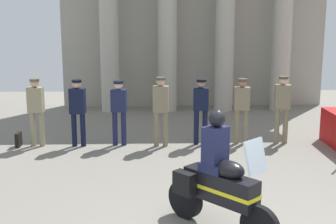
{
  "coord_description": "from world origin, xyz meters",
  "views": [
    {
      "loc": [
        -1.15,
        -5.76,
        3.3
      ],
      "look_at": [
        -0.84,
        3.26,
        1.37
      ],
      "focal_mm": 49.99,
      "sensor_mm": 36.0,
      "label": 1
    }
  ],
  "objects_px": {
    "officer_in_row_2": "(119,108)",
    "officer_in_row_5": "(242,106)",
    "officer_in_row_0": "(36,107)",
    "motorcycle_with_rider": "(217,181)",
    "officer_in_row_6": "(282,104)",
    "briefcase_on_ground": "(19,140)",
    "officer_in_row_3": "(161,106)",
    "officer_in_row_1": "(78,107)",
    "officer_in_row_4": "(201,106)"
  },
  "relations": [
    {
      "from": "officer_in_row_2",
      "to": "officer_in_row_5",
      "type": "xyz_separation_m",
      "value": [
        3.09,
        0.04,
        0.02
      ]
    },
    {
      "from": "officer_in_row_0",
      "to": "motorcycle_with_rider",
      "type": "distance_m",
      "value": 6.16
    },
    {
      "from": "officer_in_row_6",
      "to": "motorcycle_with_rider",
      "type": "relative_size",
      "value": 0.91
    },
    {
      "from": "officer_in_row_5",
      "to": "briefcase_on_ground",
      "type": "xyz_separation_m",
      "value": [
        -5.62,
        -0.08,
        -0.81
      ]
    },
    {
      "from": "briefcase_on_ground",
      "to": "officer_in_row_2",
      "type": "bearing_deg",
      "value": 0.94
    },
    {
      "from": "officer_in_row_0",
      "to": "officer_in_row_3",
      "type": "height_order",
      "value": "officer_in_row_3"
    },
    {
      "from": "officer_in_row_0",
      "to": "officer_in_row_5",
      "type": "distance_m",
      "value": 5.15
    },
    {
      "from": "officer_in_row_0",
      "to": "officer_in_row_2",
      "type": "distance_m",
      "value": 2.05
    },
    {
      "from": "officer_in_row_3",
      "to": "officer_in_row_0",
      "type": "bearing_deg",
      "value": 4.26
    },
    {
      "from": "officer_in_row_0",
      "to": "officer_in_row_2",
      "type": "height_order",
      "value": "officer_in_row_0"
    },
    {
      "from": "officer_in_row_1",
      "to": "officer_in_row_6",
      "type": "height_order",
      "value": "officer_in_row_6"
    },
    {
      "from": "officer_in_row_5",
      "to": "officer_in_row_6",
      "type": "distance_m",
      "value": 1.03
    },
    {
      "from": "officer_in_row_5",
      "to": "officer_in_row_3",
      "type": "bearing_deg",
      "value": 11.41
    },
    {
      "from": "officer_in_row_0",
      "to": "officer_in_row_3",
      "type": "relative_size",
      "value": 0.98
    },
    {
      "from": "officer_in_row_2",
      "to": "officer_in_row_5",
      "type": "relative_size",
      "value": 0.98
    },
    {
      "from": "officer_in_row_3",
      "to": "motorcycle_with_rider",
      "type": "distance_m",
      "value": 4.73
    },
    {
      "from": "officer_in_row_2",
      "to": "officer_in_row_1",
      "type": "bearing_deg",
      "value": 9.97
    },
    {
      "from": "officer_in_row_2",
      "to": "officer_in_row_4",
      "type": "height_order",
      "value": "officer_in_row_4"
    },
    {
      "from": "officer_in_row_0",
      "to": "officer_in_row_6",
      "type": "height_order",
      "value": "officer_in_row_6"
    },
    {
      "from": "officer_in_row_3",
      "to": "officer_in_row_5",
      "type": "xyz_separation_m",
      "value": [
        2.05,
        0.17,
        -0.04
      ]
    },
    {
      "from": "officer_in_row_0",
      "to": "officer_in_row_1",
      "type": "xyz_separation_m",
      "value": [
        1.04,
        -0.06,
        -0.02
      ]
    },
    {
      "from": "officer_in_row_6",
      "to": "motorcycle_with_rider",
      "type": "height_order",
      "value": "motorcycle_with_rider"
    },
    {
      "from": "officer_in_row_1",
      "to": "officer_in_row_4",
      "type": "bearing_deg",
      "value": -172.05
    },
    {
      "from": "officer_in_row_4",
      "to": "officer_in_row_6",
      "type": "height_order",
      "value": "officer_in_row_6"
    },
    {
      "from": "officer_in_row_2",
      "to": "briefcase_on_ground",
      "type": "xyz_separation_m",
      "value": [
        -2.52,
        -0.04,
        -0.79
      ]
    },
    {
      "from": "officer_in_row_3",
      "to": "briefcase_on_ground",
      "type": "height_order",
      "value": "officer_in_row_3"
    },
    {
      "from": "motorcycle_with_rider",
      "to": "officer_in_row_3",
      "type": "bearing_deg",
      "value": 146.51
    },
    {
      "from": "officer_in_row_2",
      "to": "motorcycle_with_rider",
      "type": "distance_m",
      "value": 5.13
    },
    {
      "from": "officer_in_row_6",
      "to": "officer_in_row_3",
      "type": "bearing_deg",
      "value": 9.55
    },
    {
      "from": "officer_in_row_1",
      "to": "motorcycle_with_rider",
      "type": "relative_size",
      "value": 0.89
    },
    {
      "from": "officer_in_row_2",
      "to": "briefcase_on_ground",
      "type": "height_order",
      "value": "officer_in_row_2"
    },
    {
      "from": "officer_in_row_6",
      "to": "briefcase_on_ground",
      "type": "bearing_deg",
      "value": 7.23
    },
    {
      "from": "officer_in_row_5",
      "to": "officer_in_row_6",
      "type": "height_order",
      "value": "officer_in_row_6"
    },
    {
      "from": "officer_in_row_2",
      "to": "motorcycle_with_rider",
      "type": "height_order",
      "value": "motorcycle_with_rider"
    },
    {
      "from": "officer_in_row_1",
      "to": "officer_in_row_6",
      "type": "xyz_separation_m",
      "value": [
        5.13,
        0.08,
        0.03
      ]
    },
    {
      "from": "officer_in_row_1",
      "to": "briefcase_on_ground",
      "type": "relative_size",
      "value": 4.68
    },
    {
      "from": "officer_in_row_0",
      "to": "officer_in_row_6",
      "type": "relative_size",
      "value": 0.98
    },
    {
      "from": "officer_in_row_1",
      "to": "officer_in_row_6",
      "type": "bearing_deg",
      "value": -172.43
    },
    {
      "from": "officer_in_row_1",
      "to": "officer_in_row_2",
      "type": "height_order",
      "value": "officer_in_row_1"
    },
    {
      "from": "officer_in_row_6",
      "to": "motorcycle_with_rider",
      "type": "xyz_separation_m",
      "value": [
        -2.31,
        -4.81,
        -0.23
      ]
    },
    {
      "from": "officer_in_row_5",
      "to": "officer_in_row_6",
      "type": "relative_size",
      "value": 0.97
    },
    {
      "from": "officer_in_row_4",
      "to": "motorcycle_with_rider",
      "type": "height_order",
      "value": "motorcycle_with_rider"
    },
    {
      "from": "officer_in_row_0",
      "to": "briefcase_on_ground",
      "type": "distance_m",
      "value": 0.95
    },
    {
      "from": "officer_in_row_3",
      "to": "briefcase_on_ground",
      "type": "xyz_separation_m",
      "value": [
        -3.57,
        0.09,
        -0.85
      ]
    },
    {
      "from": "motorcycle_with_rider",
      "to": "officer_in_row_2",
      "type": "bearing_deg",
      "value": 157.88
    },
    {
      "from": "officer_in_row_4",
      "to": "officer_in_row_5",
      "type": "distance_m",
      "value": 1.04
    },
    {
      "from": "officer_in_row_3",
      "to": "officer_in_row_5",
      "type": "distance_m",
      "value": 2.06
    },
    {
      "from": "officer_in_row_4",
      "to": "officer_in_row_6",
      "type": "distance_m",
      "value": 2.07
    },
    {
      "from": "officer_in_row_3",
      "to": "officer_in_row_4",
      "type": "height_order",
      "value": "officer_in_row_3"
    },
    {
      "from": "officer_in_row_0",
      "to": "officer_in_row_3",
      "type": "bearing_deg",
      "value": -175.74
    }
  ]
}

